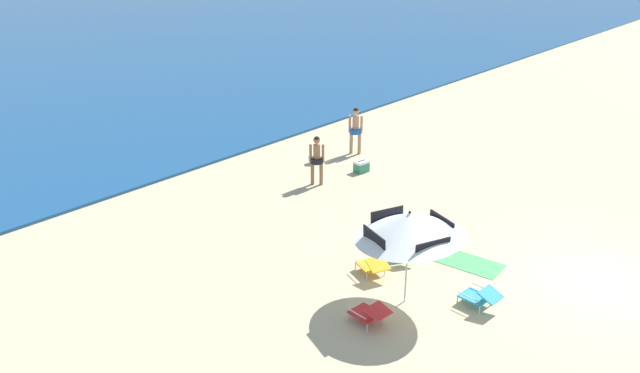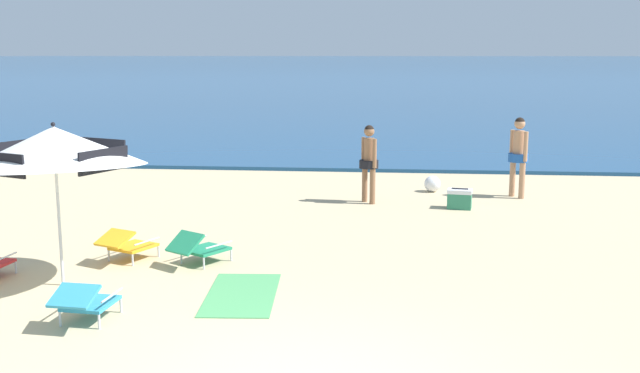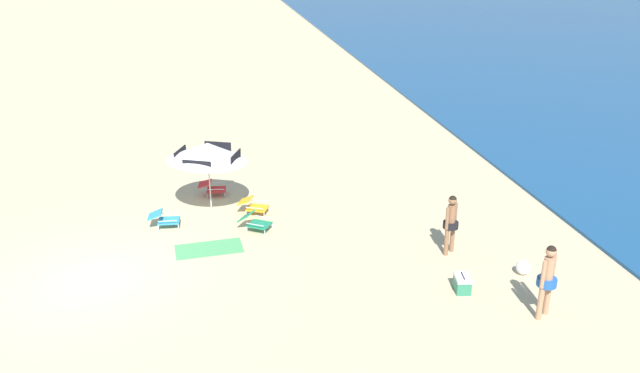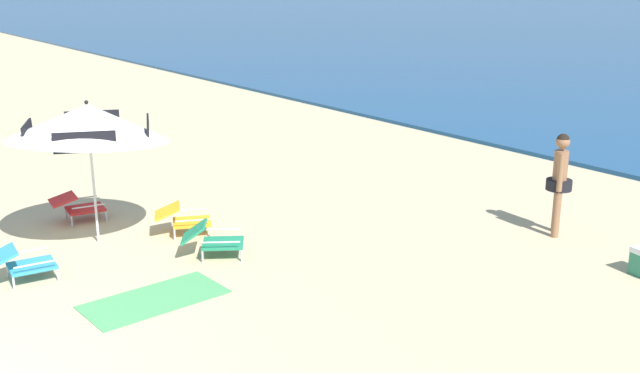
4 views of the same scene
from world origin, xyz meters
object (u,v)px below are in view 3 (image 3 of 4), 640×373
(beach_ball, at_px, (523,267))
(beach_towel, at_px, (209,249))
(person_standing_beside, at_px, (451,220))
(lounge_chair_beside_umbrella, at_px, (253,205))
(person_standing_near_shore, at_px, (547,276))
(lounge_chair_facing_sea, at_px, (255,222))
(lounge_chair_spare_folded, at_px, (212,187))
(beach_umbrella_striped_main, at_px, (207,152))
(cooler_box, at_px, (462,283))
(lounge_chair_under_umbrella, at_px, (164,218))

(beach_ball, relative_size, beach_towel, 0.21)
(beach_ball, bearing_deg, person_standing_beside, -135.12)
(lounge_chair_beside_umbrella, height_order, person_standing_near_shore, person_standing_near_shore)
(lounge_chair_facing_sea, bearing_deg, lounge_chair_spare_folded, -158.81)
(beach_umbrella_striped_main, distance_m, lounge_chair_beside_umbrella, 2.11)
(beach_umbrella_striped_main, xyz_separation_m, lounge_chair_facing_sea, (1.61, 1.18, -1.65))
(cooler_box, xyz_separation_m, beach_towel, (-3.35, -5.89, -0.20))
(cooler_box, bearing_deg, beach_towel, -119.63)
(beach_umbrella_striped_main, relative_size, lounge_chair_facing_sea, 3.20)
(person_standing_near_shore, bearing_deg, beach_ball, 165.06)
(beach_umbrella_striped_main, relative_size, cooler_box, 6.08)
(lounge_chair_beside_umbrella, xyz_separation_m, lounge_chair_spare_folded, (-1.68, -1.16, 0.00))
(person_standing_near_shore, bearing_deg, person_standing_beside, -163.99)
(cooler_box, bearing_deg, lounge_chair_under_umbrella, -124.98)
(lounge_chair_spare_folded, xyz_separation_m, cooler_box, (7.09, 5.63, -0.08))
(lounge_chair_under_umbrella, bearing_deg, cooler_box, 55.02)
(lounge_chair_under_umbrella, xyz_separation_m, beach_towel, (1.62, 1.21, -0.27))
(lounge_chair_spare_folded, relative_size, cooler_box, 1.67)
(beach_ball, bearing_deg, beach_towel, -110.53)
(lounge_chair_facing_sea, bearing_deg, person_standing_near_shore, 46.22)
(lounge_chair_spare_folded, distance_m, beach_towel, 3.76)
(beach_towel, bearing_deg, beach_umbrella_striped_main, 176.30)
(lounge_chair_facing_sea, relative_size, lounge_chair_spare_folded, 1.14)
(lounge_chair_facing_sea, bearing_deg, beach_towel, -55.43)
(cooler_box, bearing_deg, lounge_chair_beside_umbrella, -140.40)
(cooler_box, bearing_deg, lounge_chair_facing_sea, -133.24)
(lounge_chair_facing_sea, height_order, beach_towel, lounge_chair_facing_sea)
(beach_umbrella_striped_main, bearing_deg, beach_towel, -3.70)
(person_standing_beside, bearing_deg, beach_towel, -103.09)
(lounge_chair_spare_folded, xyz_separation_m, person_standing_beside, (5.20, 6.04, 0.68))
(beach_umbrella_striped_main, height_order, lounge_chair_spare_folded, beach_umbrella_striped_main)
(lounge_chair_under_umbrella, height_order, beach_ball, lounge_chair_under_umbrella)
(lounge_chair_spare_folded, distance_m, person_standing_beside, 8.00)
(lounge_chair_beside_umbrella, distance_m, beach_ball, 8.01)
(lounge_chair_under_umbrella, xyz_separation_m, beach_ball, (4.51, 8.92, -0.09))
(lounge_chair_under_umbrella, relative_size, beach_towel, 0.51)
(lounge_chair_under_umbrella, distance_m, beach_ball, 10.00)
(lounge_chair_beside_umbrella, xyz_separation_m, person_standing_near_shore, (6.77, 5.81, 0.75))
(beach_umbrella_striped_main, bearing_deg, lounge_chair_under_umbrella, -56.50)
(person_standing_near_shore, relative_size, beach_ball, 4.75)
(lounge_chair_facing_sea, relative_size, beach_towel, 0.57)
(beach_ball, bearing_deg, lounge_chair_under_umbrella, -116.80)
(person_standing_near_shore, bearing_deg, lounge_chair_facing_sea, -133.78)
(lounge_chair_spare_folded, bearing_deg, lounge_chair_facing_sea, 21.19)
(lounge_chair_facing_sea, height_order, cooler_box, lounge_chair_facing_sea)
(cooler_box, relative_size, beach_ball, 1.46)
(lounge_chair_under_umbrella, relative_size, cooler_box, 1.68)
(lounge_chair_spare_folded, relative_size, person_standing_beside, 0.55)
(person_standing_near_shore, distance_m, cooler_box, 2.08)
(lounge_chair_spare_folded, bearing_deg, beach_towel, -3.83)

